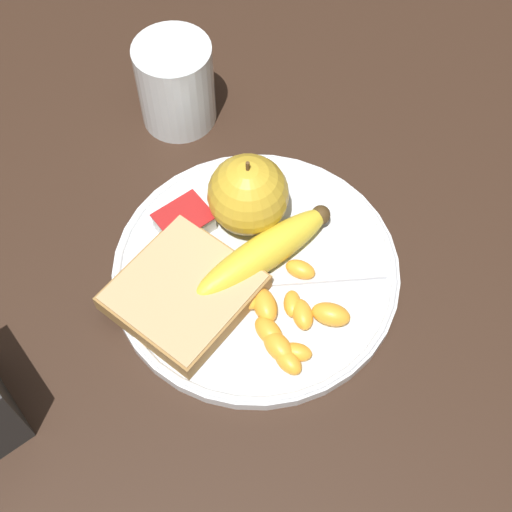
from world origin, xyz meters
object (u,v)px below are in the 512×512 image
object	(u,v)px
plate	(256,269)
fork	(267,281)
juice_glass	(176,86)
banana	(263,251)
apple	(248,195)
bread_slice	(184,292)
jam_packet	(184,222)

from	to	relation	value
plate	fork	xyz separation A→B (m)	(0.00, 0.02, 0.01)
juice_glass	banana	world-z (taller)	juice_glass
apple	banana	xyz separation A→B (m)	(0.02, 0.05, -0.02)
bread_slice	fork	size ratio (longest dim) A/B	0.83
plate	banana	xyz separation A→B (m)	(-0.01, -0.00, 0.02)
bread_slice	apple	bearing A→B (deg)	-160.67
plate	bread_slice	size ratio (longest dim) A/B	1.93
plate	fork	bearing A→B (deg)	84.12
juice_glass	bread_slice	distance (m)	0.23
banana	bread_slice	distance (m)	0.08
apple	juice_glass	bearing A→B (deg)	-99.63
jam_packet	juice_glass	bearing A→B (deg)	-122.19
fork	juice_glass	bearing A→B (deg)	-71.16
apple	banana	size ratio (longest dim) A/B	0.55
plate	apple	xyz separation A→B (m)	(-0.03, -0.05, 0.04)
juice_glass	bread_slice	world-z (taller)	juice_glass
plate	fork	world-z (taller)	fork
apple	fork	distance (m)	0.08
fork	apple	bearing A→B (deg)	-81.22
juice_glass	fork	world-z (taller)	juice_glass
fork	jam_packet	distance (m)	0.10
plate	apple	bearing A→B (deg)	-120.16
banana	bread_slice	xyz separation A→B (m)	(0.08, -0.01, -0.01)
plate	jam_packet	xyz separation A→B (m)	(0.03, -0.08, 0.01)
bread_slice	fork	xyz separation A→B (m)	(-0.07, 0.03, -0.01)
plate	bread_slice	world-z (taller)	bread_slice
banana	bread_slice	world-z (taller)	banana
apple	banana	distance (m)	0.05
banana	plate	bearing A→B (deg)	12.13
juice_glass	jam_packet	bearing A→B (deg)	57.81
banana	fork	xyz separation A→B (m)	(0.01, 0.02, -0.01)
banana	fork	distance (m)	0.03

